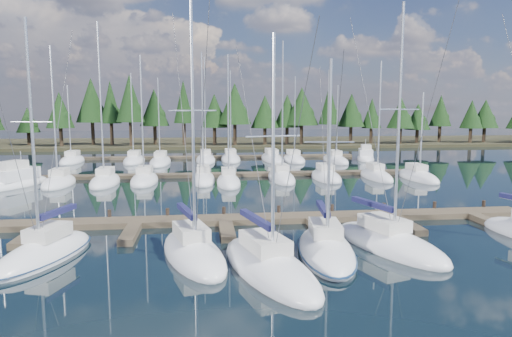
{
  "coord_description": "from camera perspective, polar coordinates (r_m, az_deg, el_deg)",
  "views": [
    {
      "loc": [
        -1.47,
        -13.14,
        7.9
      ],
      "look_at": [
        2.68,
        22.0,
        3.25
      ],
      "focal_mm": 32.0,
      "sensor_mm": 36.0,
      "label": 1
    }
  ],
  "objects": [
    {
      "name": "front_sailboat_1",
      "position": [
        27.06,
        -24.87,
        -9.57
      ],
      "size": [
        4.96,
        8.26,
        13.16
      ],
      "color": "silver",
      "rests_on": "ground"
    },
    {
      "name": "back_sailboat_rows",
      "position": [
        59.75,
        -4.91,
        0.11
      ],
      "size": [
        47.99,
        31.94,
        17.41
      ],
      "color": "silver",
      "rests_on": "ground"
    },
    {
      "name": "front_sailboat_5",
      "position": [
        27.51,
        16.19,
        -8.9
      ],
      "size": [
        5.59,
        9.4,
        14.29
      ],
      "color": "silver",
      "rests_on": "ground"
    },
    {
      "name": "front_sailboat_3",
      "position": [
        22.75,
        1.55,
        -12.12
      ],
      "size": [
        5.4,
        9.96,
        12.08
      ],
      "color": "silver",
      "rests_on": "ground"
    },
    {
      "name": "main_dock",
      "position": [
        31.49,
        -3.88,
        -6.68
      ],
      "size": [
        44.0,
        6.13,
        0.9
      ],
      "color": "#4E4230",
      "rests_on": "ground"
    },
    {
      "name": "front_sailboat_4",
      "position": [
        25.57,
        8.72,
        -9.98
      ],
      "size": [
        4.03,
        8.9,
        11.24
      ],
      "color": "silver",
      "rests_on": "ground"
    },
    {
      "name": "motor_yacht_right",
      "position": [
        73.25,
        13.53,
        1.42
      ],
      "size": [
        4.65,
        8.2,
        3.88
      ],
      "color": "silver",
      "rests_on": "ground"
    },
    {
      "name": "back_docks",
      "position": [
        63.22,
        -5.34,
        0.45
      ],
      "size": [
        50.0,
        21.8,
        0.4
      ],
      "color": "#4E4230",
      "rests_on": "ground"
    },
    {
      "name": "motor_yacht_left",
      "position": [
        52.9,
        -27.82,
        -1.46
      ],
      "size": [
        5.87,
        9.08,
        4.31
      ],
      "color": "silver",
      "rests_on": "ground"
    },
    {
      "name": "ground",
      "position": [
        43.89,
        -4.7,
        -2.92
      ],
      "size": [
        260.0,
        260.0,
        0.0
      ],
      "primitive_type": "plane",
      "color": "black",
      "rests_on": "ground"
    },
    {
      "name": "tree_line",
      "position": [
        93.34,
        -6.97,
        7.21
      ],
      "size": [
        187.07,
        11.77,
        13.92
      ],
      "color": "black",
      "rests_on": "far_shore"
    },
    {
      "name": "far_shore",
      "position": [
        103.43,
        -5.9,
        3.22
      ],
      "size": [
        220.0,
        30.0,
        0.6
      ],
      "primitive_type": "cube",
      "color": "#2D2A19",
      "rests_on": "ground"
    },
    {
      "name": "front_sailboat_2",
      "position": [
        24.94,
        -7.86,
        -10.35
      ],
      "size": [
        4.78,
        8.62,
        14.19
      ],
      "color": "silver",
      "rests_on": "ground"
    }
  ]
}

